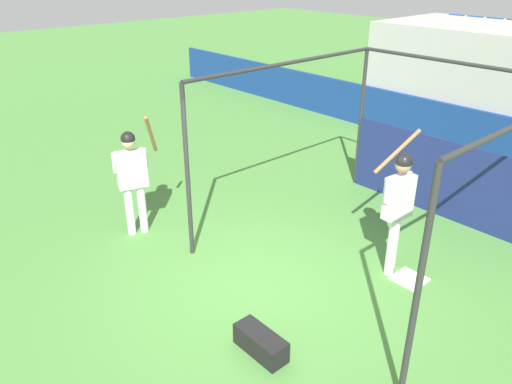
% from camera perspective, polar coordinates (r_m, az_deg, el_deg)
% --- Properties ---
extents(ground_plane, '(60.00, 60.00, 0.00)m').
position_cam_1_polar(ground_plane, '(7.25, 0.21, -10.77)').
color(ground_plane, '#477F38').
extents(outfield_wall, '(24.00, 0.12, 1.10)m').
position_cam_1_polar(outfield_wall, '(12.52, 25.84, 5.48)').
color(outfield_wall, navy).
rests_on(outfield_wall, ground).
extents(batting_cage, '(3.92, 4.19, 2.75)m').
position_cam_1_polar(batting_cage, '(8.66, 19.08, 3.21)').
color(batting_cage, '#282828').
rests_on(batting_cage, ground).
extents(home_plate, '(0.44, 0.44, 0.02)m').
position_cam_1_polar(home_plate, '(7.72, 17.12, -9.47)').
color(home_plate, white).
rests_on(home_plate, ground).
extents(player_batter, '(0.55, 0.94, 2.03)m').
position_cam_1_polar(player_batter, '(7.32, 15.94, -1.00)').
color(player_batter, white).
rests_on(player_batter, ground).
extents(player_waiting, '(0.51, 0.82, 2.07)m').
position_cam_1_polar(player_waiting, '(8.31, -13.94, 2.12)').
color(player_waiting, white).
rests_on(player_waiting, ground).
extents(equipment_bag, '(0.70, 0.28, 0.28)m').
position_cam_1_polar(equipment_bag, '(6.15, 0.54, -16.85)').
color(equipment_bag, black).
rests_on(equipment_bag, ground).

